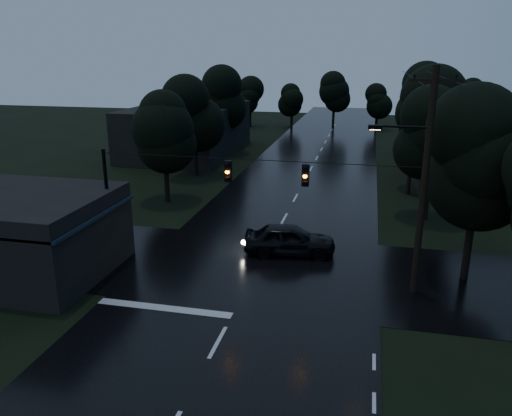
% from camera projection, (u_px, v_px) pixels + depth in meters
% --- Properties ---
extents(main_road, '(12.00, 120.00, 0.02)m').
position_uv_depth(main_road, '(304.00, 182.00, 42.09)').
color(main_road, black).
rests_on(main_road, ground).
extents(cross_street, '(60.00, 9.00, 0.02)m').
position_uv_depth(cross_street, '(258.00, 268.00, 25.33)').
color(cross_street, black).
rests_on(cross_street, ground).
extents(building_far_right, '(10.00, 14.00, 4.40)m').
position_uv_depth(building_far_right, '(475.00, 154.00, 42.21)').
color(building_far_right, black).
rests_on(building_far_right, ground).
extents(building_far_left, '(10.00, 16.00, 5.00)m').
position_uv_depth(building_far_left, '(187.00, 130.00, 53.59)').
color(building_far_left, black).
rests_on(building_far_left, ground).
extents(utility_pole_main, '(3.50, 0.30, 10.00)m').
position_uv_depth(utility_pole_main, '(422.00, 180.00, 21.27)').
color(utility_pole_main, black).
rests_on(utility_pole_main, ground).
extents(utility_pole_far, '(2.00, 0.30, 7.50)m').
position_uv_depth(utility_pole_far, '(412.00, 144.00, 37.32)').
color(utility_pole_far, black).
rests_on(utility_pole_far, ground).
extents(anchor_pole_left, '(0.18, 0.18, 6.00)m').
position_uv_depth(anchor_pole_left, '(108.00, 208.00, 25.08)').
color(anchor_pole_left, black).
rests_on(anchor_pole_left, ground).
extents(span_signals, '(15.00, 0.37, 1.12)m').
position_uv_depth(span_signals, '(265.00, 172.00, 22.71)').
color(span_signals, black).
rests_on(span_signals, ground).
extents(tree_corner_near, '(4.48, 4.48, 9.44)m').
position_uv_depth(tree_corner_near, '(480.00, 157.00, 22.37)').
color(tree_corner_near, black).
rests_on(tree_corner_near, ground).
extents(tree_left_a, '(3.92, 3.92, 8.26)m').
position_uv_depth(tree_left_a, '(164.00, 130.00, 34.96)').
color(tree_left_a, black).
rests_on(tree_left_a, ground).
extents(tree_left_b, '(4.20, 4.20, 8.85)m').
position_uv_depth(tree_left_b, '(194.00, 112.00, 42.42)').
color(tree_left_b, black).
rests_on(tree_left_b, ground).
extents(tree_left_c, '(4.48, 4.48, 9.44)m').
position_uv_depth(tree_left_c, '(221.00, 97.00, 51.74)').
color(tree_left_c, black).
rests_on(tree_left_c, ground).
extents(tree_right_a, '(4.20, 4.20, 8.85)m').
position_uv_depth(tree_right_a, '(434.00, 134.00, 31.07)').
color(tree_right_a, black).
rests_on(tree_right_a, ground).
extents(tree_right_b, '(4.48, 4.48, 9.44)m').
position_uv_depth(tree_right_b, '(431.00, 113.00, 38.27)').
color(tree_right_b, black).
rests_on(tree_right_b, ground).
extents(tree_right_c, '(4.76, 4.76, 10.03)m').
position_uv_depth(tree_right_c, '(427.00, 97.00, 47.34)').
color(tree_right_c, black).
rests_on(tree_right_c, ground).
extents(car, '(5.12, 2.64, 1.67)m').
position_uv_depth(car, '(290.00, 239.00, 26.88)').
color(car, black).
rests_on(car, ground).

